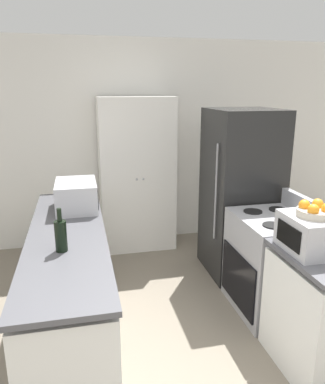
% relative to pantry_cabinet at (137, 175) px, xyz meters
% --- Properties ---
extents(wall_back, '(7.00, 0.06, 2.60)m').
position_rel_pantry_cabinet_xyz_m(wall_back, '(0.06, 0.28, 0.35)').
color(wall_back, white).
rests_on(wall_back, ground_plane).
extents(counter_left, '(0.60, 2.36, 0.90)m').
position_rel_pantry_cabinet_xyz_m(counter_left, '(-0.82, -1.66, -0.52)').
color(counter_left, silver).
rests_on(counter_left, ground_plane).
extents(counter_right, '(0.60, 0.73, 0.90)m').
position_rel_pantry_cabinet_xyz_m(counter_right, '(0.95, -2.48, -0.52)').
color(counter_right, silver).
rests_on(counter_right, ground_plane).
extents(pantry_cabinet, '(0.92, 0.49, 1.91)m').
position_rel_pantry_cabinet_xyz_m(pantry_cabinet, '(0.00, 0.00, 0.00)').
color(pantry_cabinet, white).
rests_on(pantry_cabinet, ground_plane).
extents(stove, '(0.66, 0.77, 1.06)m').
position_rel_pantry_cabinet_xyz_m(stove, '(0.97, -1.71, -0.49)').
color(stove, '#9E9EA3').
rests_on(stove, ground_plane).
extents(refrigerator, '(0.72, 0.76, 1.80)m').
position_rel_pantry_cabinet_xyz_m(refrigerator, '(0.99, -0.90, -0.05)').
color(refrigerator, black).
rests_on(refrigerator, ground_plane).
extents(microwave, '(0.38, 0.53, 0.26)m').
position_rel_pantry_cabinet_xyz_m(microwave, '(-0.74, -1.07, 0.08)').
color(microwave, '#B2B2B7').
rests_on(microwave, counter_left).
extents(wine_bottle, '(0.08, 0.08, 0.31)m').
position_rel_pantry_cabinet_xyz_m(wine_bottle, '(-0.85, -2.01, 0.07)').
color(wine_bottle, black).
rests_on(wine_bottle, counter_left).
extents(toaster_oven, '(0.33, 0.41, 0.26)m').
position_rel_pantry_cabinet_xyz_m(toaster_oven, '(0.83, -2.39, 0.08)').
color(toaster_oven, '#B2B2B7').
rests_on(toaster_oven, counter_right).
extents(fruit_bowl, '(0.24, 0.24, 0.11)m').
position_rel_pantry_cabinet_xyz_m(fruit_bowl, '(0.85, -2.40, 0.25)').
color(fruit_bowl, '#B2A893').
rests_on(fruit_bowl, toaster_oven).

